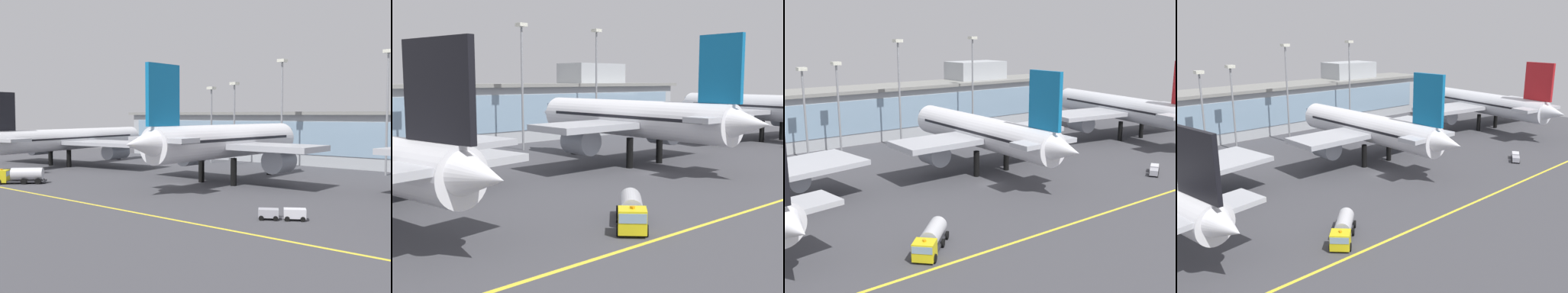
% 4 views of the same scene
% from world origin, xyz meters
% --- Properties ---
extents(ground_plane, '(180.00, 180.00, 0.00)m').
position_xyz_m(ground_plane, '(0.00, 0.00, 0.00)').
color(ground_plane, '#424247').
extents(taxiway_centreline_stripe, '(144.00, 0.50, 0.01)m').
position_xyz_m(taxiway_centreline_stripe, '(0.00, -22.00, 0.01)').
color(taxiway_centreline_stripe, yellow).
rests_on(taxiway_centreline_stripe, ground).
extents(terminal_building, '(122.28, 14.00, 18.53)m').
position_xyz_m(terminal_building, '(1.68, 50.65, 7.15)').
color(terminal_building, '#ADB2B7').
rests_on(terminal_building, ground).
extents(airliner_near_right, '(36.48, 49.27, 20.57)m').
position_xyz_m(airliner_near_right, '(4.93, 8.55, 7.55)').
color(airliner_near_right, black).
rests_on(airliner_near_right, ground).
extents(airliner_far_right, '(44.51, 55.44, 20.53)m').
position_xyz_m(airliner_far_right, '(53.65, 12.36, 7.51)').
color(airliner_far_right, black).
rests_on(airliner_far_right, ground).
extents(fuel_tanker_truck, '(8.12, 8.11, 2.90)m').
position_xyz_m(fuel_tanker_truck, '(-23.01, -17.55, 1.51)').
color(fuel_tanker_truck, black).
rests_on(fuel_tanker_truck, ground).
extents(baggage_tug_near, '(5.55, 4.31, 1.40)m').
position_xyz_m(baggage_tug_near, '(29.83, -13.63, 0.79)').
color(baggage_tug_near, black).
rests_on(baggage_tug_near, ground).
extents(apron_light_mast_west, '(1.80, 1.80, 25.83)m').
position_xyz_m(apron_light_mast_west, '(23.98, 37.95, 16.67)').
color(apron_light_mast_west, gray).
rests_on(apron_light_mast_west, ground).
extents(apron_light_mast_centre, '(1.80, 1.80, 19.83)m').
position_xyz_m(apron_light_mast_centre, '(-20.55, 35.98, 13.33)').
color(apron_light_mast_centre, gray).
rests_on(apron_light_mast_centre, ground).
extents(apron_light_mast_east, '(1.80, 1.80, 20.70)m').
position_xyz_m(apron_light_mast_east, '(-13.25, 36.05, 13.82)').
color(apron_light_mast_east, gray).
rests_on(apron_light_mast_east, ground).
extents(apron_light_mast_far_east, '(1.80, 1.80, 25.29)m').
position_xyz_m(apron_light_mast_far_east, '(0.98, 35.01, 16.37)').
color(apron_light_mast_far_east, gray).
rests_on(apron_light_mast_far_east, ground).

